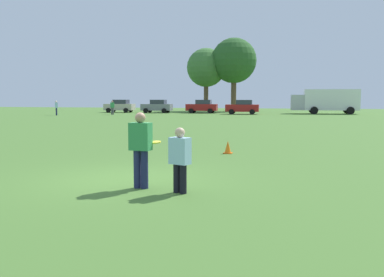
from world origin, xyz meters
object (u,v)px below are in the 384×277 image
at_px(player_thrower, 141,146).
at_px(parked_car_center, 202,106).
at_px(bystander_far_jogger, 56,107).
at_px(parked_car_mid_right, 243,107).
at_px(traffic_cone, 228,147).
at_px(box_truck, 326,100).
at_px(frisbee, 155,142).
at_px(parked_car_near_left, 120,106).
at_px(parked_car_mid_left, 157,106).
at_px(player_defender, 180,157).
at_px(bystander_field_marshal, 112,107).

bearing_deg(player_thrower, parked_car_center, 100.23).
bearing_deg(bystander_far_jogger, parked_car_mid_right, 22.83).
height_order(traffic_cone, box_truck, box_truck).
bearing_deg(traffic_cone, parked_car_center, 103.21).
height_order(frisbee, traffic_cone, frisbee).
bearing_deg(player_thrower, traffic_cone, 80.78).
bearing_deg(parked_car_near_left, frisbee, -66.09).
distance_m(parked_car_near_left, parked_car_center, 12.00).
height_order(traffic_cone, parked_car_mid_left, parked_car_mid_left).
bearing_deg(parked_car_near_left, player_defender, -65.59).
relative_size(frisbee, bystander_far_jogger, 0.16).
bearing_deg(bystander_far_jogger, parked_car_mid_left, 50.93).
relative_size(traffic_cone, parked_car_mid_left, 0.11).
distance_m(traffic_cone, parked_car_near_left, 46.13).
bearing_deg(parked_car_mid_left, parked_car_center, 4.46).
relative_size(traffic_cone, parked_car_center, 0.11).
bearing_deg(parked_car_center, bystander_far_jogger, -142.96).
xyz_separation_m(parked_car_mid_left, bystander_field_marshal, (-3.39, -7.46, 0.06)).
bearing_deg(player_defender, parked_car_near_left, 114.41).
relative_size(frisbee, parked_car_mid_left, 0.06).
relative_size(box_truck, bystander_far_jogger, 4.91).
bearing_deg(bystander_field_marshal, parked_car_mid_right, 18.91).
xyz_separation_m(player_defender, parked_car_center, (-9.56, 47.69, 0.13)).
xyz_separation_m(parked_car_mid_right, box_truck, (10.45, 3.69, 0.83)).
relative_size(parked_car_mid_left, bystander_field_marshal, 2.45).
height_order(box_truck, bystander_far_jogger, box_truck).
bearing_deg(player_thrower, frisbee, 38.49).
bearing_deg(player_defender, bystander_far_jogger, 124.46).
bearing_deg(bystander_far_jogger, player_defender, -55.54).
xyz_separation_m(frisbee, parked_car_mid_left, (-15.15, 46.70, -0.12)).
relative_size(parked_car_mid_left, parked_car_center, 1.00).
height_order(player_thrower, traffic_cone, player_thrower).
xyz_separation_m(player_defender, bystander_far_jogger, (-24.82, 36.17, 0.19)).
distance_m(parked_car_mid_right, bystander_field_marshal, 16.43).
bearing_deg(parked_car_center, parked_car_mid_left, -175.54).
bearing_deg(box_truck, player_thrower, -99.07).
distance_m(parked_car_near_left, bystander_field_marshal, 8.10).
xyz_separation_m(player_thrower, frisbee, (0.28, 0.22, 0.06)).
distance_m(parked_car_center, bystander_field_marshal, 12.54).
distance_m(player_defender, frisbee, 0.91).
xyz_separation_m(box_truck, bystander_field_marshal, (-25.99, -9.01, -0.77)).
distance_m(player_thrower, parked_car_mid_right, 44.87).
height_order(parked_car_near_left, box_truck, box_truck).
relative_size(traffic_cone, bystander_field_marshal, 0.28).
bearing_deg(parked_car_near_left, player_thrower, -66.47).
height_order(parked_car_mid_right, box_truck, box_truck).
bearing_deg(parked_car_mid_right, player_thrower, -86.54).
xyz_separation_m(player_defender, parked_car_near_left, (-21.56, 47.50, 0.13)).
bearing_deg(player_defender, player_thrower, 164.71).
distance_m(frisbee, bystander_field_marshal, 43.39).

